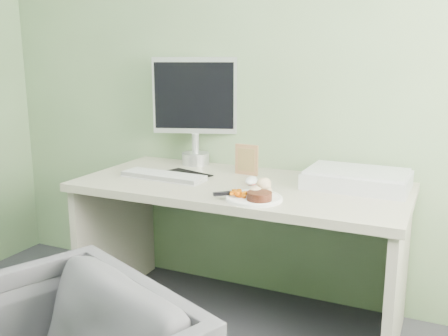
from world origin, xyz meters
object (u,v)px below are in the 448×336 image
at_px(desk, 240,219).
at_px(scanner, 357,180).
at_px(monitor, 197,105).
at_px(plate, 254,199).

xyz_separation_m(desk, scanner, (0.53, 0.15, 0.22)).
bearing_deg(scanner, monitor, 171.37).
bearing_deg(plate, monitor, 135.43).
relative_size(scanner, monitor, 0.79).
bearing_deg(desk, scanner, 16.17).
bearing_deg(monitor, scanner, -28.77).
bearing_deg(monitor, plate, -63.48).
height_order(desk, plate, plate).
relative_size(desk, plate, 6.51).
height_order(desk, monitor, monitor).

